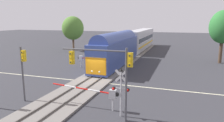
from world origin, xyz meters
name	(u,v)px	position (x,y,z in m)	size (l,w,h in m)	color
ground_plane	(92,82)	(0.00, 0.00, 0.00)	(220.00, 220.00, 0.00)	#333338
road_centre_stripe	(92,82)	(0.00, 0.00, 0.00)	(44.00, 0.20, 0.01)	beige
railway_track	(92,81)	(0.00, 0.00, 0.10)	(4.40, 80.00, 0.32)	slate
commuter_train	(131,42)	(0.00, 19.73, 2.78)	(3.04, 40.06, 5.16)	#384C93
crossing_gate_near	(105,93)	(4.26, -6.96, 1.43)	(6.13, 0.40, 1.83)	#B7B7BC
crossing_signal_mast	(121,87)	(5.87, -7.72, 2.32)	(1.36, 0.44, 3.80)	#B2B2B7
crossing_gate_far	(84,58)	(-4.42, 6.96, 1.42)	(5.43, 0.40, 1.80)	#B7B7BC
traffic_signal_near_right	(106,65)	(5.00, -8.54, 4.12)	(5.42, 0.38, 5.44)	#4C4C51
traffic_signal_median	(23,65)	(-3.24, -7.54, 3.37)	(0.53, 0.38, 5.02)	#4C4C51
maple_right_background	(223,27)	(16.26, 17.42, 6.14)	(4.42, 4.42, 8.96)	#4C3828
pine_left_background	(73,28)	(-15.11, 22.93, 5.40)	(5.17, 5.17, 8.21)	brown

